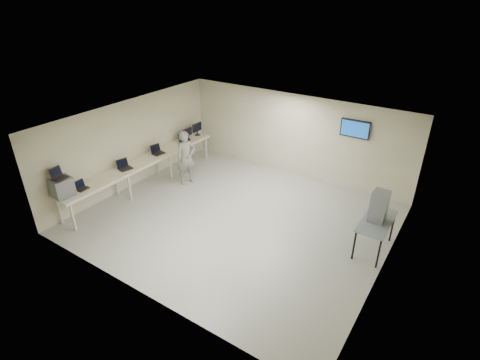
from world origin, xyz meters
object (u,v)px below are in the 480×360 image
Objects in this scene: equipment_box at (62,187)px; workbench at (143,163)px; soldier at (186,158)px; side_table at (376,223)px.

workbench is at bearing 94.11° from equipment_box.
workbench is 11.49× the size of equipment_box.
soldier is at bearing 79.33° from equipment_box.
side_table is (6.19, -0.22, -0.10)m from soldier.
workbench is 3.34× the size of soldier.
workbench is 7.22m from side_table.
equipment_box is 0.29× the size of soldier.
workbench is at bearing 156.04° from soldier.
equipment_box is at bearing -154.43° from side_table.
side_table is (7.19, 0.72, -0.03)m from workbench.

